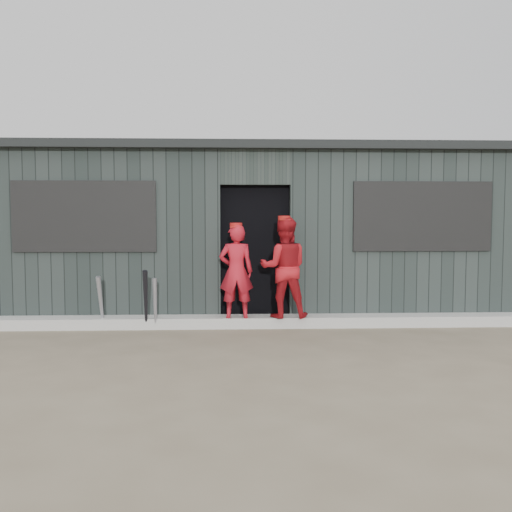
{
  "coord_description": "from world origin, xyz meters",
  "views": [
    {
      "loc": [
        -0.33,
        -6.1,
        1.55
      ],
      "look_at": [
        0.0,
        1.8,
        1.0
      ],
      "focal_mm": 40.0,
      "sensor_mm": 36.0,
      "label": 1
    }
  ],
  "objects_px": {
    "bat_left": "(101,302)",
    "bat_mid": "(155,304)",
    "dugout": "(252,232)",
    "player_red_right": "(284,268)",
    "player_red_left": "(236,271)",
    "bat_right": "(146,300)",
    "player_grey_back": "(270,277)"
  },
  "relations": [
    {
      "from": "player_red_right",
      "to": "player_grey_back",
      "type": "distance_m",
      "value": 0.74
    },
    {
      "from": "bat_mid",
      "to": "player_red_right",
      "type": "xyz_separation_m",
      "value": [
        1.77,
        0.09,
        0.48
      ]
    },
    {
      "from": "bat_right",
      "to": "player_red_right",
      "type": "distance_m",
      "value": 1.94
    },
    {
      "from": "dugout",
      "to": "bat_left",
      "type": "bearing_deg",
      "value": -140.09
    },
    {
      "from": "player_red_left",
      "to": "dugout",
      "type": "distance_m",
      "value": 1.89
    },
    {
      "from": "bat_left",
      "to": "bat_right",
      "type": "height_order",
      "value": "bat_right"
    },
    {
      "from": "bat_left",
      "to": "player_red_left",
      "type": "distance_m",
      "value": 1.9
    },
    {
      "from": "player_grey_back",
      "to": "dugout",
      "type": "xyz_separation_m",
      "value": [
        -0.23,
        1.09,
        0.64
      ]
    },
    {
      "from": "bat_mid",
      "to": "player_red_right",
      "type": "bearing_deg",
      "value": 2.97
    },
    {
      "from": "bat_left",
      "to": "bat_mid",
      "type": "bearing_deg",
      "value": -6.96
    },
    {
      "from": "bat_left",
      "to": "dugout",
      "type": "distance_m",
      "value": 2.93
    },
    {
      "from": "bat_mid",
      "to": "player_grey_back",
      "type": "bearing_deg",
      "value": 25.98
    },
    {
      "from": "player_red_left",
      "to": "player_grey_back",
      "type": "relative_size",
      "value": 1.0
    },
    {
      "from": "bat_right",
      "to": "player_red_right",
      "type": "relative_size",
      "value": 0.63
    },
    {
      "from": "player_red_left",
      "to": "dugout",
      "type": "xyz_separation_m",
      "value": [
        0.28,
        1.8,
        0.49
      ]
    },
    {
      "from": "bat_mid",
      "to": "player_grey_back",
      "type": "xyz_separation_m",
      "value": [
        1.61,
        0.79,
        0.29
      ]
    },
    {
      "from": "player_grey_back",
      "to": "bat_mid",
      "type": "bearing_deg",
      "value": 2.04
    },
    {
      "from": "dugout",
      "to": "player_grey_back",
      "type": "bearing_deg",
      "value": -77.94
    },
    {
      "from": "player_red_left",
      "to": "dugout",
      "type": "bearing_deg",
      "value": -99.95
    },
    {
      "from": "bat_left",
      "to": "player_red_left",
      "type": "xyz_separation_m",
      "value": [
        1.86,
        -0.02,
        0.42
      ]
    },
    {
      "from": "bat_left",
      "to": "bat_mid",
      "type": "height_order",
      "value": "bat_left"
    },
    {
      "from": "bat_left",
      "to": "dugout",
      "type": "relative_size",
      "value": 0.09
    },
    {
      "from": "bat_left",
      "to": "bat_mid",
      "type": "relative_size",
      "value": 1.05
    },
    {
      "from": "player_red_right",
      "to": "player_red_left",
      "type": "bearing_deg",
      "value": 3.45
    },
    {
      "from": "bat_right",
      "to": "player_grey_back",
      "type": "height_order",
      "value": "player_grey_back"
    },
    {
      "from": "bat_mid",
      "to": "dugout",
      "type": "relative_size",
      "value": 0.09
    },
    {
      "from": "dugout",
      "to": "player_red_right",
      "type": "bearing_deg",
      "value": -77.81
    },
    {
      "from": "bat_left",
      "to": "dugout",
      "type": "bearing_deg",
      "value": 39.91
    },
    {
      "from": "bat_mid",
      "to": "player_red_right",
      "type": "distance_m",
      "value": 1.83
    },
    {
      "from": "bat_mid",
      "to": "player_grey_back",
      "type": "relative_size",
      "value": 0.56
    },
    {
      "from": "player_red_left",
      "to": "bat_right",
      "type": "bearing_deg",
      "value": 5.72
    },
    {
      "from": "bat_left",
      "to": "bat_mid",
      "type": "xyz_separation_m",
      "value": [
        0.75,
        -0.09,
        -0.01
      ]
    }
  ]
}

